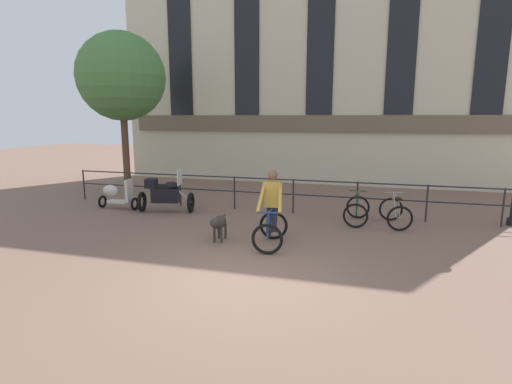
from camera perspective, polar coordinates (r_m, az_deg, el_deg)
The scene contains 10 objects.
ground_plane at distance 7.41m, azimuth -2.44°, elevation -12.21°, with size 60.00×60.00×0.00m, color #7A5B4C.
canal_railing at distance 12.07m, azimuth 5.35°, elevation 0.26°, with size 15.05×0.05×1.05m.
building_facade at distance 17.78m, azimuth 9.31°, elevation 18.93°, with size 18.00×0.72×11.00m.
cyclist_with_bike at distance 9.03m, azimuth 2.22°, elevation -2.89°, with size 0.81×1.24×1.70m.
dog at distance 9.37m, azimuth -5.33°, elevation -4.46°, with size 0.30×0.96×0.64m.
parked_motorcycle at distance 12.50m, azimuth -12.81°, elevation -0.28°, with size 1.74×0.94×1.35m.
parked_bicycle_near_lamp at distance 11.30m, azimuth 14.20°, elevation -2.55°, with size 0.69×1.13×0.86m.
parked_bicycle_mid_left at distance 11.32m, azimuth 19.27°, elevation -2.80°, with size 0.84×1.20×0.86m.
parked_scooter at distance 13.38m, azimuth -19.28°, elevation -0.34°, with size 1.29×0.42×0.96m.
tree_canalside_left at distance 16.29m, azimuth -18.69°, elevation 15.29°, with size 3.26×3.26×5.99m.
Camera 1 is at (2.18, -6.47, 2.88)m, focal length 28.00 mm.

